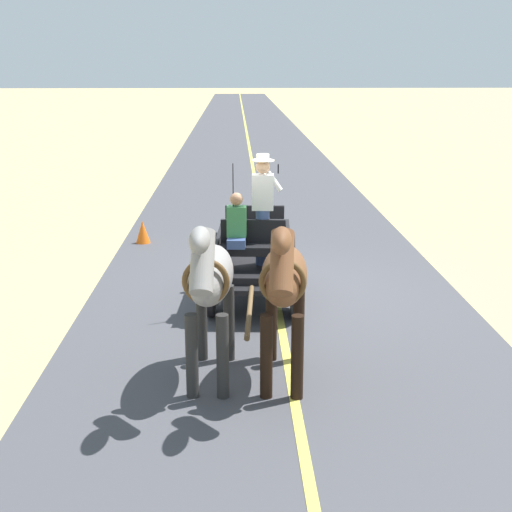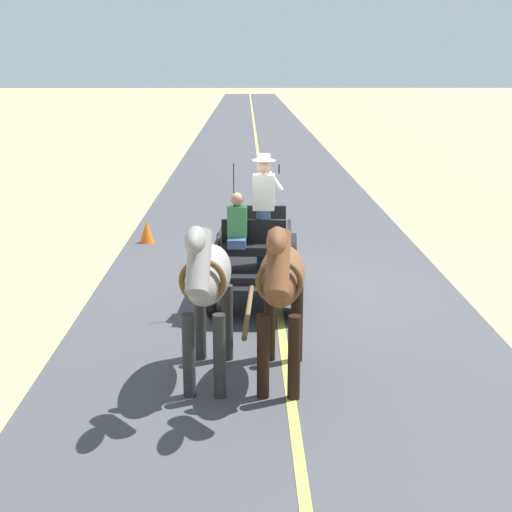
# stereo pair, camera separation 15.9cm
# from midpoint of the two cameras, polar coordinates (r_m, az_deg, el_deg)

# --- Properties ---
(ground_plane) EXTENTS (200.00, 200.00, 0.00)m
(ground_plane) POSITION_cam_midpoint_polar(r_m,az_deg,el_deg) (12.08, 1.21, -2.98)
(ground_plane) COLOR tan
(road_surface) EXTENTS (6.39, 160.00, 0.01)m
(road_surface) POSITION_cam_midpoint_polar(r_m,az_deg,el_deg) (12.08, 1.21, -2.96)
(road_surface) COLOR #424247
(road_surface) RESTS_ON ground
(road_centre_stripe) EXTENTS (0.12, 160.00, 0.00)m
(road_centre_stripe) POSITION_cam_midpoint_polar(r_m,az_deg,el_deg) (12.08, 1.21, -2.94)
(road_centre_stripe) COLOR #DBCC4C
(road_centre_stripe) RESTS_ON road_surface
(horse_drawn_carriage) EXTENTS (1.53, 4.51, 2.50)m
(horse_drawn_carriage) POSITION_cam_midpoint_polar(r_m,az_deg,el_deg) (11.37, -0.58, 0.14)
(horse_drawn_carriage) COLOR black
(horse_drawn_carriage) RESTS_ON ground
(horse_near_side) EXTENTS (0.72, 2.14, 2.21)m
(horse_near_side) POSITION_cam_midpoint_polar(r_m,az_deg,el_deg) (8.32, 1.77, -2.09)
(horse_near_side) COLOR brown
(horse_near_side) RESTS_ON ground
(horse_off_side) EXTENTS (0.65, 2.13, 2.21)m
(horse_off_side) POSITION_cam_midpoint_polar(r_m,az_deg,el_deg) (8.36, -4.40, -2.04)
(horse_off_side) COLOR gray
(horse_off_side) RESTS_ON ground
(traffic_cone) EXTENTS (0.32, 0.32, 0.50)m
(traffic_cone) POSITION_cam_midpoint_polar(r_m,az_deg,el_deg) (15.49, -9.62, 1.97)
(traffic_cone) COLOR orange
(traffic_cone) RESTS_ON ground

